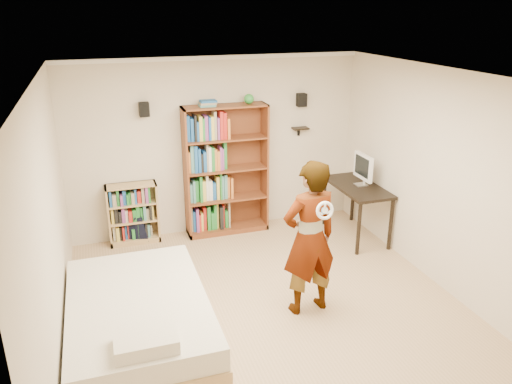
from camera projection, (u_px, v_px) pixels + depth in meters
ground at (271, 310)px, 5.88m from camera, size 4.50×5.00×0.01m
room_shell at (272, 168)px, 5.26m from camera, size 4.52×5.02×2.71m
crown_molding at (273, 81)px, 4.94m from camera, size 4.50×5.00×0.06m
speaker_left at (144, 109)px, 7.00m from camera, size 0.14×0.12×0.20m
speaker_right at (302, 100)px, 7.70m from camera, size 0.14×0.12×0.20m
wall_shelf at (300, 128)px, 7.87m from camera, size 0.25×0.16×0.02m
tall_bookshelf at (226, 171)px, 7.61m from camera, size 1.27×0.37×2.01m
low_bookshelf at (133, 214)px, 7.43m from camera, size 0.74×0.28×0.92m
computer_desk at (356, 211)px, 7.64m from camera, size 0.61×1.22×0.83m
imac at (362, 170)px, 7.43m from camera, size 0.11×0.48×0.48m
daybed at (139, 315)px, 5.23m from camera, size 1.43×2.21×0.65m
person at (309, 239)px, 5.59m from camera, size 0.71×0.51×1.83m
wii_wheel at (325, 211)px, 5.12m from camera, size 0.20×0.07×0.20m
navy_bag at (137, 229)px, 7.51m from camera, size 0.36×0.28×0.42m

